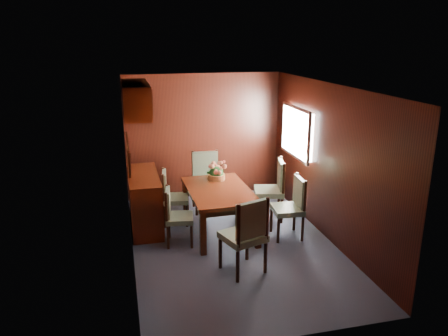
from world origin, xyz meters
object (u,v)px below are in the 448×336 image
object	(u,v)px
dining_table	(219,195)
chair_head	(247,232)
chair_left_near	(175,213)
flower_centerpiece	(216,171)
sideboard	(145,201)
chair_right_near	(292,204)

from	to	relation	value
dining_table	chair_head	world-z (taller)	chair_head
chair_left_near	chair_head	xyz separation A→B (m)	(0.80, -1.10, 0.11)
flower_centerpiece	sideboard	bearing A→B (deg)	179.67
sideboard	chair_right_near	size ratio (longest dim) A/B	1.42
chair_right_near	chair_head	xyz separation A→B (m)	(-1.02, -0.93, 0.05)
chair_left_near	flower_centerpiece	size ratio (longest dim) A/B	2.80
chair_head	flower_centerpiece	bearing A→B (deg)	70.94
chair_left_near	flower_centerpiece	distance (m)	1.18
dining_table	flower_centerpiece	size ratio (longest dim) A/B	4.92
dining_table	chair_left_near	size ratio (longest dim) A/B	1.76
dining_table	chair_left_near	xyz separation A→B (m)	(-0.74, -0.26, -0.13)
chair_right_near	chair_head	size ratio (longest dim) A/B	0.91
dining_table	chair_right_near	world-z (taller)	chair_right_near
chair_right_near	flower_centerpiece	distance (m)	1.41
sideboard	dining_table	distance (m)	1.27
chair_right_near	chair_head	distance (m)	1.38
sideboard	dining_table	xyz separation A→B (m)	(1.15, -0.50, 0.17)
dining_table	chair_left_near	world-z (taller)	chair_left_near
dining_table	chair_left_near	distance (m)	0.80
sideboard	chair_right_near	xyz separation A→B (m)	(2.22, -0.94, 0.10)
chair_head	flower_centerpiece	size ratio (longest dim) A/B	3.40
chair_left_near	chair_head	size ratio (longest dim) A/B	0.82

